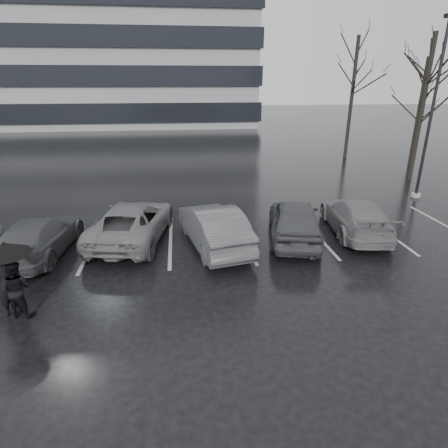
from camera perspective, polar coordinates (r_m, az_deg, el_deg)
ground at (r=12.05m, az=2.27°, el=-6.52°), size 160.00×160.00×0.00m
office_building at (r=62.55m, az=-29.06°, el=26.82°), size 61.00×26.00×29.00m
car_main at (r=14.08m, az=10.67°, el=0.70°), size 2.74×4.75×1.52m
car_west_a at (r=13.24m, az=-1.59°, el=-0.34°), size 2.48×4.75×1.49m
car_west_b at (r=14.22m, az=-13.80°, el=0.36°), size 3.17×5.34×1.39m
car_west_c at (r=14.10m, az=-26.32°, el=-1.69°), size 2.20×4.61×1.30m
car_east at (r=15.31m, az=19.39°, el=1.13°), size 2.46×4.80×1.33m
pedestrian_left at (r=10.83m, az=-30.11°, el=-7.81°), size 0.76×0.66×1.74m
pedestrian_right at (r=10.71m, az=-29.09°, el=-8.64°), size 0.83×0.71×1.51m
umbrella at (r=10.36m, az=-30.43°, el=-3.28°), size 1.18×1.18×2.00m
lamp_post at (r=20.88m, az=28.91°, el=13.64°), size 0.45×0.45×8.26m
stall_stripes at (r=14.21m, az=-2.50°, el=-2.04°), size 19.72×5.00×0.00m
tree_east at (r=24.76m, az=27.91°, el=15.12°), size 0.26×0.26×8.00m
tree_ne at (r=29.50m, az=27.55°, el=14.79°), size 0.26×0.26×7.00m
tree_north at (r=30.37m, az=18.86°, el=17.54°), size 0.26×0.26×8.50m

